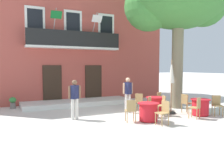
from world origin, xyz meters
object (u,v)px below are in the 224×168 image
(cafe_chair_middle_0, at_px, (131,109))
(pedestrian_near_entrance, at_px, (128,93))
(cafe_chair_near_tree_0, at_px, (186,102))
(pedestrian_mid_plaza, at_px, (75,97))
(cafe_chair_front_0, at_px, (162,104))
(ground_planter_left, at_px, (13,102))
(cafe_umbrella, at_px, (171,78))
(cafe_chair_near_tree_2, at_px, (217,104))
(cafe_table_middle, at_px, (148,112))
(plane_tree, at_px, (177,2))
(cafe_table_near_tree, at_px, (200,107))
(cafe_chair_near_tree_1, at_px, (196,106))
(cafe_chair_middle_1, at_px, (164,111))
(cafe_chair_front_1, at_px, (161,100))
(cafe_table_front, at_px, (155,105))
(cafe_chair_front_2, at_px, (140,101))
(cafe_chair_middle_2, at_px, (152,106))

(cafe_chair_middle_0, bearing_deg, pedestrian_near_entrance, 63.88)
(cafe_chair_near_tree_0, height_order, pedestrian_mid_plaza, pedestrian_mid_plaza)
(cafe_chair_front_0, relative_size, ground_planter_left, 1.49)
(cafe_umbrella, height_order, pedestrian_near_entrance, cafe_umbrella)
(cafe_chair_near_tree_2, relative_size, cafe_table_middle, 1.05)
(plane_tree, bearing_deg, cafe_chair_front_0, -145.01)
(cafe_chair_front_0, bearing_deg, cafe_chair_near_tree_0, -0.07)
(cafe_chair_middle_0, bearing_deg, cafe_table_near_tree, -4.10)
(cafe_chair_near_tree_1, bearing_deg, cafe_chair_near_tree_2, 2.92)
(cafe_table_middle, distance_m, cafe_chair_middle_1, 0.77)
(pedestrian_near_entrance, bearing_deg, cafe_chair_front_1, -4.36)
(pedestrian_near_entrance, bearing_deg, cafe_chair_middle_1, -88.60)
(cafe_chair_near_tree_0, bearing_deg, cafe_table_middle, -166.25)
(cafe_chair_near_tree_0, height_order, cafe_chair_middle_1, same)
(cafe_chair_middle_1, bearing_deg, cafe_chair_near_tree_0, 29.48)
(cafe_chair_near_tree_2, height_order, pedestrian_mid_plaza, pedestrian_mid_plaza)
(cafe_chair_near_tree_0, xyz_separation_m, ground_planter_left, (-7.42, 4.88, -0.18))
(cafe_chair_front_1, distance_m, pedestrian_near_entrance, 1.92)
(cafe_table_front, relative_size, ground_planter_left, 1.41)
(cafe_chair_middle_0, xyz_separation_m, ground_planter_left, (-4.07, 5.37, -0.18))
(cafe_chair_near_tree_1, height_order, cafe_umbrella, cafe_umbrella)
(cafe_chair_front_2, xyz_separation_m, pedestrian_mid_plaza, (-3.37, -0.26, 0.42))
(cafe_table_front, height_order, cafe_chair_front_2, cafe_chair_front_2)
(cafe_table_near_tree, bearing_deg, cafe_umbrella, 133.61)
(cafe_chair_front_1, bearing_deg, cafe_chair_near_tree_0, -60.89)
(cafe_chair_near_tree_0, height_order, cafe_chair_middle_2, same)
(cafe_table_near_tree, bearing_deg, cafe_chair_near_tree_1, -149.41)
(cafe_chair_middle_0, relative_size, ground_planter_left, 1.49)
(cafe_chair_front_2, height_order, cafe_umbrella, cafe_umbrella)
(cafe_chair_near_tree_2, distance_m, cafe_chair_front_2, 3.52)
(cafe_chair_near_tree_0, distance_m, cafe_umbrella, 1.37)
(cafe_chair_near_tree_1, relative_size, cafe_chair_front_1, 1.00)
(cafe_chair_near_tree_2, height_order, pedestrian_near_entrance, pedestrian_near_entrance)
(cafe_chair_middle_0, xyz_separation_m, cafe_chair_front_0, (1.90, 0.49, 0.00))
(cafe_chair_near_tree_0, distance_m, cafe_chair_middle_1, 2.78)
(plane_tree, height_order, cafe_chair_near_tree_0, plane_tree)
(cafe_table_near_tree, bearing_deg, cafe_table_middle, 177.91)
(pedestrian_near_entrance, relative_size, pedestrian_mid_plaza, 1.01)
(cafe_chair_near_tree_0, height_order, cafe_chair_middle_0, same)
(cafe_chair_front_1, bearing_deg, cafe_table_middle, -138.43)
(cafe_chair_near_tree_0, bearing_deg, plane_tree, 70.21)
(cafe_table_near_tree, xyz_separation_m, cafe_chair_front_0, (-1.60, 0.74, 0.14))
(cafe_chair_middle_1, xyz_separation_m, pedestrian_near_entrance, (-0.06, 2.63, 0.43))
(cafe_chair_near_tree_2, xyz_separation_m, cafe_chair_front_2, (-2.67, 2.29, 0.00))
(cafe_table_near_tree, relative_size, cafe_chair_near_tree_1, 0.95)
(plane_tree, bearing_deg, cafe_chair_near_tree_1, -111.63)
(cafe_chair_near_tree_2, relative_size, cafe_chair_middle_1, 1.00)
(plane_tree, xyz_separation_m, cafe_chair_middle_1, (-2.91, -2.72, -5.07))
(plane_tree, relative_size, cafe_chair_front_1, 8.01)
(cafe_chair_front_1, distance_m, cafe_umbrella, 1.46)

